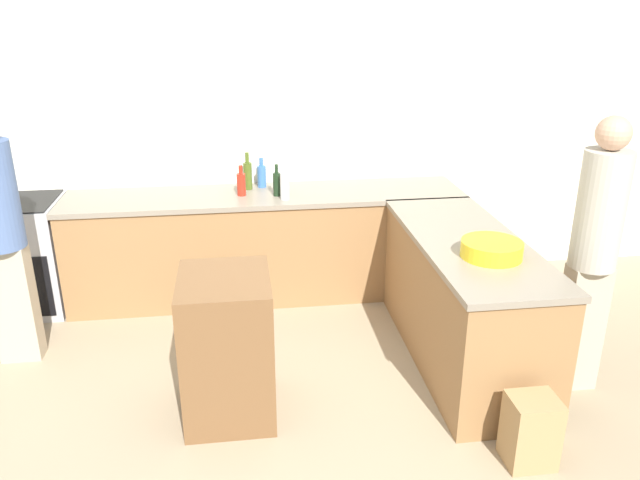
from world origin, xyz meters
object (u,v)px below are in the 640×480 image
olive_oil_bottle (248,175)px  paper_bag (531,431)px  water_bottle_blue (262,176)px  mixing_bowl (492,249)px  person_by_range (0,229)px  island_table (227,346)px  vinegar_bottle_clear (285,185)px  hot_sauce_bottle (241,184)px  range_oven (27,255)px  person_at_peninsula (594,246)px  wine_bottle_dark (277,183)px

olive_oil_bottle → paper_bag: size_ratio=0.77×
olive_oil_bottle → water_bottle_blue: bearing=22.1°
mixing_bowl → paper_bag: 1.08m
mixing_bowl → paper_bag: mixing_bowl is taller
person_by_range → paper_bag: size_ratio=4.33×
island_table → vinegar_bottle_clear: 1.63m
vinegar_bottle_clear → olive_oil_bottle: size_ratio=0.97×
island_table → person_by_range: person_by_range is taller
hot_sauce_bottle → person_by_range: person_by_range is taller
range_oven → paper_bag: range_oven is taller
range_oven → island_table: (1.60, -1.63, -0.01)m
mixing_bowl → water_bottle_blue: size_ratio=1.50×
person_at_peninsula → hot_sauce_bottle: bearing=142.2°
island_table → mixing_bowl: bearing=3.1°
person_at_peninsula → mixing_bowl: bearing=168.8°
vinegar_bottle_clear → person_by_range: 2.03m
vinegar_bottle_clear → person_by_range: person_by_range is taller
person_by_range → olive_oil_bottle: bearing=30.1°
person_at_peninsula → wine_bottle_dark: bearing=138.9°
island_table → person_at_peninsula: 2.29m
range_oven → wine_bottle_dark: bearing=-2.3°
range_oven → wine_bottle_dark: wine_bottle_dark is taller
wine_bottle_dark → hot_sauce_bottle: bearing=171.0°
hot_sauce_bottle → island_table: bearing=-94.9°
range_oven → mixing_bowl: mixing_bowl is taller
island_table → water_bottle_blue: (0.31, 1.82, 0.55)m
mixing_bowl → hot_sauce_bottle: 2.12m
wine_bottle_dark → person_at_peninsula: 2.41m
island_table → range_oven: bearing=134.4°
range_oven → vinegar_bottle_clear: size_ratio=3.00×
island_table → person_by_range: (-1.46, 0.82, 0.52)m
paper_bag → water_bottle_blue: bearing=117.4°
range_oven → olive_oil_bottle: 1.89m
vinegar_bottle_clear → olive_oil_bottle: olive_oil_bottle is taller
vinegar_bottle_clear → hot_sauce_bottle: 0.37m
wine_bottle_dark → island_table: bearing=-105.1°
mixing_bowl → paper_bag: bearing=-91.5°
island_table → wine_bottle_dark: (0.42, 1.55, 0.55)m
hot_sauce_bottle → paper_bag: 2.84m
person_by_range → water_bottle_blue: bearing=29.6°
olive_oil_bottle → person_at_peninsula: bearing=-41.5°
water_bottle_blue → paper_bag: bearing=-62.6°
mixing_bowl → wine_bottle_dark: wine_bottle_dark is taller
vinegar_bottle_clear → person_by_range: bearing=-161.9°
vinegar_bottle_clear → paper_bag: size_ratio=0.75×
water_bottle_blue → hot_sauce_bottle: 0.28m
wine_bottle_dark → paper_bag: bearing=-62.1°
hot_sauce_bottle → person_at_peninsula: person_at_peninsula is taller
water_bottle_blue → range_oven: bearing=-174.5°
person_by_range → island_table: bearing=-29.3°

